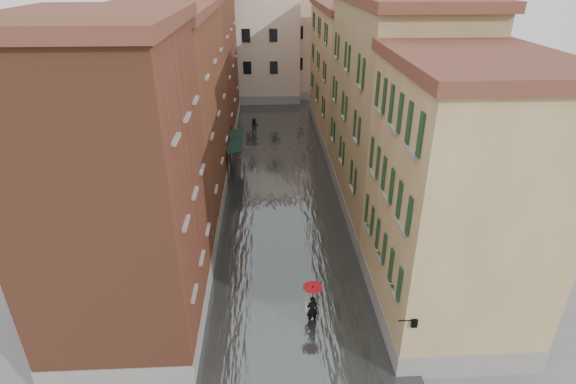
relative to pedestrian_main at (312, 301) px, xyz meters
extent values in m
plane|color=slate|center=(-0.92, 2.61, -1.26)|extent=(120.00, 120.00, 0.00)
cube|color=#3F4546|center=(-0.92, 15.61, -1.16)|extent=(10.00, 60.00, 0.20)
cube|color=brown|center=(-7.92, 0.61, 5.24)|extent=(6.00, 8.00, 13.00)
cube|color=brown|center=(-7.92, 11.61, 4.99)|extent=(6.00, 14.00, 12.50)
cube|color=brown|center=(-7.92, 26.61, 5.74)|extent=(6.00, 16.00, 14.00)
cube|color=olive|center=(6.08, 0.61, 4.49)|extent=(6.00, 8.00, 11.50)
cube|color=#97815C|center=(6.08, 11.61, 5.24)|extent=(6.00, 14.00, 13.00)
cube|color=olive|center=(6.08, 26.61, 4.49)|extent=(6.00, 16.00, 11.50)
cube|color=#C4AF9C|center=(-3.92, 40.61, 5.24)|extent=(12.00, 9.00, 13.00)
cube|color=tan|center=(5.08, 42.61, 4.74)|extent=(10.00, 9.00, 12.00)
cube|color=black|center=(-4.37, 16.48, 1.29)|extent=(1.09, 3.11, 0.31)
cylinder|color=black|center=(-4.87, 14.92, 0.14)|extent=(0.06, 0.06, 2.80)
cylinder|color=black|center=(-4.87, 18.03, 0.14)|extent=(0.06, 0.06, 2.80)
cube|color=black|center=(-4.37, 19.17, 1.29)|extent=(1.09, 2.67, 0.31)
cylinder|color=black|center=(-4.87, 17.83, 0.14)|extent=(0.06, 0.06, 2.80)
cylinder|color=black|center=(-4.87, 20.51, 0.14)|extent=(0.06, 0.06, 2.80)
cylinder|color=black|center=(3.13, -3.39, 1.84)|extent=(0.60, 0.05, 0.05)
cube|color=black|center=(3.43, -3.39, 1.74)|extent=(0.22, 0.22, 0.35)
cube|color=beige|center=(3.43, -3.39, 1.74)|extent=(0.14, 0.14, 0.24)
cube|color=brown|center=(3.20, -1.61, 1.89)|extent=(0.22, 0.85, 0.18)
imported|color=#265926|center=(3.20, -1.61, 2.31)|extent=(0.59, 0.51, 0.66)
cube|color=brown|center=(3.20, 0.70, 1.89)|extent=(0.22, 0.85, 0.18)
imported|color=#265926|center=(3.20, 0.70, 2.31)|extent=(0.59, 0.51, 0.66)
cube|color=brown|center=(3.20, 3.12, 1.89)|extent=(0.22, 0.85, 0.18)
imported|color=#265926|center=(3.20, 3.12, 2.31)|extent=(0.59, 0.51, 0.66)
imported|color=black|center=(0.00, 0.00, -0.52)|extent=(0.62, 0.49, 1.50)
cube|color=beige|center=(-0.28, 0.05, -0.31)|extent=(0.08, 0.30, 0.38)
cylinder|color=black|center=(0.00, 0.00, 0.09)|extent=(0.02, 0.02, 1.00)
cone|color=#B00B13|center=(0.00, 0.00, 0.66)|extent=(0.92, 0.92, 0.28)
imported|color=black|center=(-3.05, 26.30, -0.45)|extent=(0.88, 0.73, 1.63)
camera|label=1|loc=(-1.89, -15.84, 13.59)|focal=28.00mm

